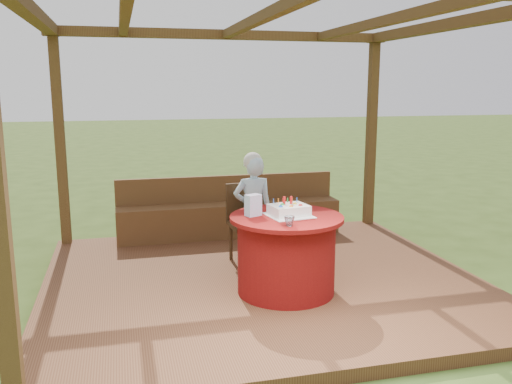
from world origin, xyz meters
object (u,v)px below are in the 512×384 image
chair (248,218)px  birthday_cake (289,210)px  bench (230,216)px  table (286,254)px  drinking_glass (289,221)px  gift_bag (253,205)px  elderly_woman (253,207)px

chair → birthday_cake: (0.16, -1.03, 0.32)m
bench → table: size_ratio=2.72×
birthday_cake → drinking_glass: 0.39m
chair → bench: bearing=89.5°
chair → gift_bag: 1.04m
chair → gift_bag: bearing=-100.5°
bench → table: bearing=-86.7°
chair → birthday_cake: size_ratio=1.97×
bench → gift_bag: bearing=-95.1°
drinking_glass → chair: bearing=91.9°
table → gift_bag: gift_bag is taller
bench → gift_bag: size_ratio=14.41×
bench → drinking_glass: 2.60m
table → bench: bearing=93.3°
birthday_cake → chair: bearing=98.8°
elderly_woman → gift_bag: elderly_woman is taller
bench → birthday_cake: (0.15, -2.17, 0.56)m
drinking_glass → gift_bag: bearing=116.2°
bench → birthday_cake: 2.25m
bench → elderly_woman: (0.03, -1.18, 0.38)m
chair → gift_bag: gift_bag is taller
gift_bag → table: bearing=-38.5°
bench → table: bench is taller
table → drinking_glass: size_ratio=11.60×
table → chair: bearing=97.5°
table → elderly_woman: 1.02m
birthday_cake → drinking_glass: bearing=-106.8°
elderly_woman → drinking_glass: 1.37m
chair → birthday_cake: 1.09m
elderly_woman → birthday_cake: bearing=-83.3°
bench → chair: bearing=-90.5°
table → elderly_woman: (-0.09, 0.99, 0.25)m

